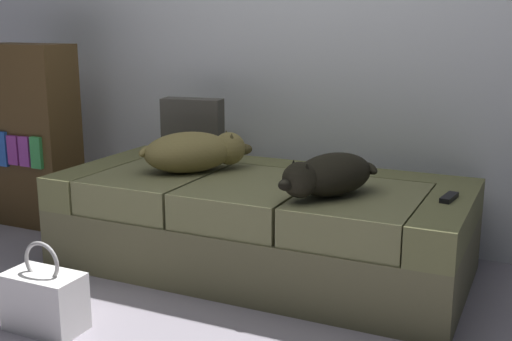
# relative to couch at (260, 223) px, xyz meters

# --- Properties ---
(couch) EXTENTS (2.03, 0.93, 0.47)m
(couch) POSITION_rel_couch_xyz_m (0.00, 0.00, 0.00)
(couch) COLOR brown
(couch) RESTS_ON ground
(dog_tan) EXTENTS (0.52, 0.52, 0.21)m
(dog_tan) POSITION_rel_couch_xyz_m (-0.36, -0.01, 0.34)
(dog_tan) COLOR olive
(dog_tan) RESTS_ON couch
(dog_dark) EXTENTS (0.40, 0.53, 0.19)m
(dog_dark) POSITION_rel_couch_xyz_m (0.41, -0.18, 0.33)
(dog_dark) COLOR black
(dog_dark) RESTS_ON couch
(tv_remote) EXTENTS (0.06, 0.15, 0.02)m
(tv_remote) POSITION_rel_couch_xyz_m (0.91, -0.01, 0.25)
(tv_remote) COLOR black
(tv_remote) RESTS_ON couch
(throw_pillow) EXTENTS (0.35, 0.17, 0.34)m
(throw_pillow) POSITION_rel_couch_xyz_m (-0.54, 0.27, 0.41)
(throw_pillow) COLOR #44413A
(throw_pillow) RESTS_ON couch
(handbag) EXTENTS (0.32, 0.18, 0.38)m
(handbag) POSITION_rel_couch_xyz_m (-0.51, -0.99, -0.11)
(handbag) COLOR white
(handbag) RESTS_ON ground
(bookshelf) EXTENTS (0.56, 0.30, 1.10)m
(bookshelf) POSITION_rel_couch_xyz_m (-1.58, 0.09, 0.32)
(bookshelf) COLOR #4D371B
(bookshelf) RESTS_ON ground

